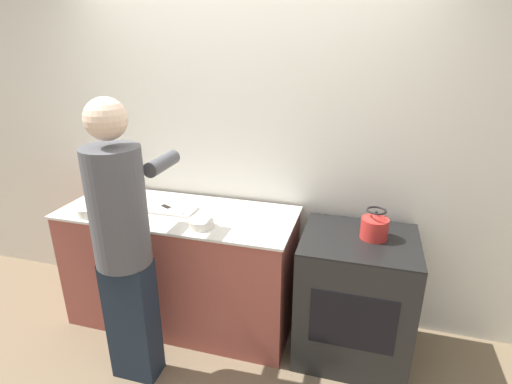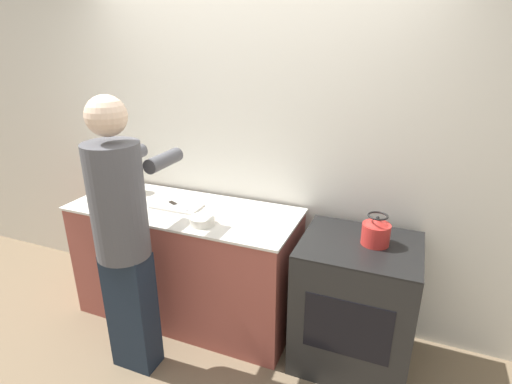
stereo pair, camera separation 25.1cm
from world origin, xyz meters
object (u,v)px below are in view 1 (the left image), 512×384
Objects in this scene: bowl_prep at (89,211)px; canister_jar at (122,188)px; knife at (172,209)px; kettle at (375,226)px; cutting_board at (171,210)px; oven at (354,297)px; person at (123,238)px.

bowl_prep is 0.37m from canister_jar.
knife is at bearing 21.55° from bowl_prep.
cutting_board is at bearing -179.08° from kettle.
bowl_prep is at bearing -172.76° from kettle.
kettle is 1.89m from canister_jar.
oven is at bearing 6.63° from bowl_prep.
bowl_prep is (-0.53, -0.21, 0.01)m from knife.
knife is 1.12× the size of kettle.
knife is 0.53m from canister_jar.
person is at bearing -66.27° from knife.
person is 0.87m from canister_jar.
person is at bearing -90.15° from cutting_board.
cutting_board is (-1.33, 0.01, 0.48)m from oven.
canister_jar is (0.03, 0.36, 0.05)m from bowl_prep.
bowl_prep is at bearing -94.81° from canister_jar.
person is at bearing -34.98° from bowl_prep.
cutting_board is (0.00, 0.58, -0.06)m from person.
person reaches higher than canister_jar.
person reaches higher than oven.
person is 8.24× the size of knife.
kettle is 1.26× the size of canister_jar.
knife is at bearing 88.21° from person.
kettle is at bearing 26.92° from knife.
kettle is at bearing 0.92° from cutting_board.
oven is 1.40m from knife.
kettle reaches higher than oven.
bowl_prep is at bearing -173.37° from oven.
oven is at bearing -4.66° from canister_jar.
knife is at bearing -179.81° from oven.
oven is 1.41m from cutting_board.
bowl_prep is (-0.51, -0.22, 0.02)m from cutting_board.
cutting_board is at bearing 179.69° from oven.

